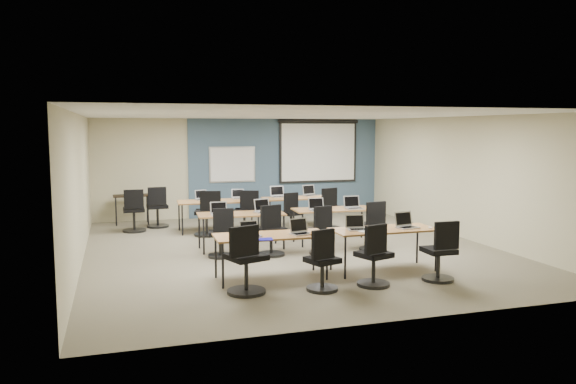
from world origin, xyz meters
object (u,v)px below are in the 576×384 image
object	(u,v)px
projector_screen	(318,148)
laptop_9	(238,196)
task_chair_1	(323,265)
laptop_11	(310,193)
training_table_front_left	(271,237)
training_table_back_left	(218,202)
laptop_4	(219,212)
task_chair_11	(329,212)
task_chair_5	(271,235)
training_table_mid_left	(241,216)
utility_table	(132,199)
whiteboard	(232,165)
spare_chair_b	(134,214)
spare_chair_a	(157,211)
training_table_back_right	(298,199)
laptop_10	(278,194)
task_chair_8	(207,217)
task_chair_9	(246,215)
task_chair_2	(374,261)
laptop_8	(201,197)
laptop_2	(357,226)
laptop_5	(263,209)
task_chair_10	(291,216)
training_table_front_right	(384,231)
task_chair_0	(246,265)
task_chair_4	(221,237)
task_chair_7	(373,230)
laptop_0	(250,232)
training_table_mid_right	(334,211)
laptop_6	(317,207)
task_chair_6	(322,234)
task_chair_3	(440,256)
laptop_3	(406,224)
laptop_1	(300,230)
laptop_7	(353,206)

from	to	relation	value
projector_screen	laptop_9	world-z (taller)	projector_screen
task_chair_1	laptop_11	size ratio (longest dim) A/B	2.72
training_table_front_left	training_table_back_left	world-z (taller)	same
laptop_4	task_chair_11	xyz separation A→B (m)	(2.96, 1.61, -0.37)
task_chair_5	laptop_11	world-z (taller)	task_chair_5
training_table_mid_left	utility_table	distance (m)	4.25
whiteboard	training_table_mid_left	world-z (taller)	whiteboard
task_chair_5	spare_chair_b	xyz separation A→B (m)	(-2.42, 3.37, 0.01)
whiteboard	spare_chair_a	bearing A→B (deg)	-152.45
whiteboard	training_table_back_right	world-z (taller)	whiteboard
task_chair_1	laptop_10	xyz separation A→B (m)	(0.95, 5.70, 0.40)
task_chair_8	task_chair_9	size ratio (longest dim) A/B	1.03
task_chair_2	laptop_8	world-z (taller)	task_chair_2
whiteboard	laptop_2	distance (m)	6.60
spare_chair_a	spare_chair_b	size ratio (longest dim) A/B	0.99
laptop_4	laptop_2	bearing A→B (deg)	-49.77
laptop_5	task_chair_10	size ratio (longest dim) A/B	0.38
training_table_front_right	task_chair_1	bearing A→B (deg)	-149.21
task_chair_9	task_chair_11	bearing A→B (deg)	17.13
task_chair_8	task_chair_0	bearing A→B (deg)	-78.00
training_table_front_right	task_chair_4	size ratio (longest dim) A/B	1.87
training_table_mid_left	task_chair_7	bearing A→B (deg)	-17.37
whiteboard	laptop_10	distance (m)	2.01
whiteboard	laptop_11	distance (m)	2.46
task_chair_0	task_chair_5	distance (m)	2.51
projector_screen	training_table_front_left	distance (m)	7.34
laptop_0	spare_chair_a	xyz separation A→B (m)	(-1.06, 5.43, -0.37)
projector_screen	spare_chair_a	size ratio (longest dim) A/B	2.36
training_table_mid_right	task_chair_11	size ratio (longest dim) A/B	1.67
laptop_6	task_chair_11	xyz separation A→B (m)	(0.89, 1.60, -0.37)
training_table_back_right	task_chair_6	distance (m)	3.18
utility_table	task_chair_6	bearing A→B (deg)	-56.38
training_table_front_left	task_chair_10	distance (m)	4.11
projector_screen	laptop_0	xyz separation A→B (m)	(-3.55, -6.52, -1.10)
laptop_4	spare_chair_b	xyz separation A→B (m)	(-1.56, 2.64, -0.37)
task_chair_4	laptop_4	bearing A→B (deg)	91.13
task_chair_1	spare_chair_b	xyz separation A→B (m)	(-2.53, 5.86, 0.03)
laptop_0	spare_chair_a	world-z (taller)	spare_chair_a
training_table_back_right	laptop_6	xyz separation A→B (m)	(-0.29, -2.22, 0.11)
task_chair_4	laptop_5	distance (m)	1.26
task_chair_3	laptop_5	bearing A→B (deg)	122.85
laptop_0	laptop_11	size ratio (longest dim) A/B	0.88
task_chair_6	whiteboard	bearing A→B (deg)	83.87
laptop_3	laptop_10	size ratio (longest dim) A/B	0.99
training_table_front_left	laptop_2	bearing A→B (deg)	1.75
training_table_back_left	laptop_8	distance (m)	0.47
laptop_1	task_chair_1	xyz separation A→B (m)	(0.08, -0.81, -0.39)
laptop_6	spare_chair_a	size ratio (longest dim) A/B	0.33
task_chair_3	laptop_7	distance (m)	3.29
spare_chair_a	spare_chair_b	distance (m)	0.73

